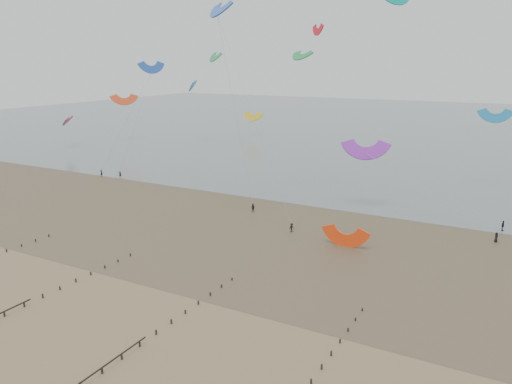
# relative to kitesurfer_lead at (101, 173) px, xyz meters

# --- Properties ---
(ground) EXTENTS (500.00, 500.00, 0.00)m
(ground) POSITION_rel_kitesurfer_lead_xyz_m (57.92, -49.71, -0.92)
(ground) COLOR brown
(ground) RESTS_ON ground
(sea_and_shore) EXTENTS (500.00, 665.00, 0.03)m
(sea_and_shore) POSITION_rel_kitesurfer_lead_xyz_m (53.84, -15.31, -0.91)
(sea_and_shore) COLOR #475654
(sea_and_shore) RESTS_ON ground
(kitesurfer_lead) EXTENTS (0.70, 0.49, 1.83)m
(kitesurfer_lead) POSITION_rel_kitesurfer_lead_xyz_m (0.00, 0.00, 0.00)
(kitesurfer_lead) COLOR black
(kitesurfer_lead) RESTS_ON ground
(kitesurfers) EXTENTS (114.93, 27.01, 1.86)m
(kitesurfers) POSITION_rel_kitesurfer_lead_xyz_m (87.60, -1.24, -0.06)
(kitesurfers) COLOR black
(kitesurfers) RESTS_ON ground
(grounded_kite) EXTENTS (6.68, 5.24, 3.64)m
(grounded_kite) POSITION_rel_kitesurfer_lead_xyz_m (71.14, -18.21, -0.92)
(grounded_kite) COLOR #FF4010
(grounded_kite) RESTS_ON ground
(kites_airborne) EXTENTS (233.49, 126.37, 42.87)m
(kites_airborne) POSITION_rel_kitesurfer_lead_xyz_m (39.45, 44.49, 19.90)
(kites_airborne) COLOR red
(kites_airborne) RESTS_ON ground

